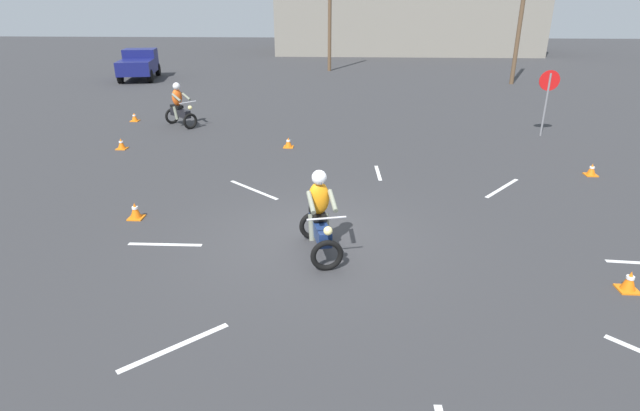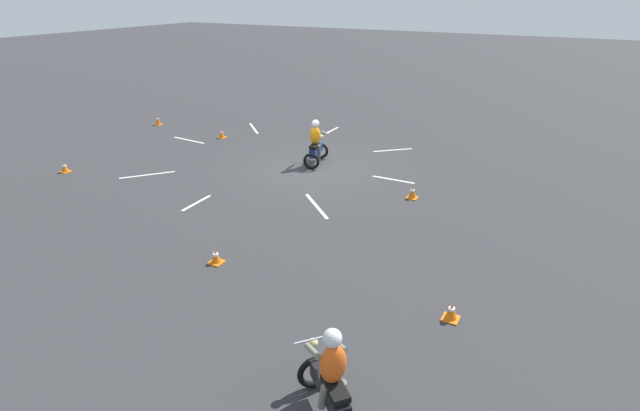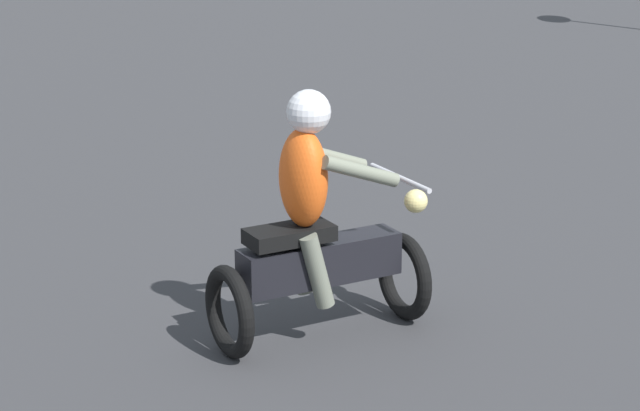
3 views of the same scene
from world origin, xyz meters
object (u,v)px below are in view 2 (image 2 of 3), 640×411
traffic_cone_mid_center (158,121)px  traffic_cone_far_center (451,312)px  motorcycle_rider_background (331,380)px  traffic_cone_mid_left (65,168)px  traffic_cone_far_right (412,193)px  traffic_cone_near_left (222,134)px  motorcycle_rider_foreground (316,145)px  traffic_cone_far_left (216,257)px

traffic_cone_mid_center → traffic_cone_far_center: size_ratio=1.21×
motorcycle_rider_background → traffic_cone_mid_left: size_ratio=4.92×
motorcycle_rider_background → traffic_cone_far_right: (1.76, -8.79, -0.54)m
traffic_cone_far_center → traffic_cone_near_left: bearing=-33.3°
traffic_cone_far_center → motorcycle_rider_foreground: bearing=-45.1°
motorcycle_rider_foreground → motorcycle_rider_background: same height
traffic_cone_mid_center → traffic_cone_far_right: traffic_cone_mid_center is taller
motorcycle_rider_background → traffic_cone_far_left: motorcycle_rider_background is taller
traffic_cone_mid_center → traffic_cone_far_left: size_ratio=1.30×
motorcycle_rider_background → traffic_cone_far_left: 5.33m
traffic_cone_near_left → traffic_cone_mid_left: traffic_cone_near_left is taller
motorcycle_rider_foreground → motorcycle_rider_background: 11.81m
traffic_cone_mid_left → traffic_cone_far_center: bearing=172.4°
traffic_cone_far_right → traffic_cone_far_left: bearing=65.4°
traffic_cone_mid_center → motorcycle_rider_foreground: bearing=171.6°
motorcycle_rider_foreground → traffic_cone_mid_left: size_ratio=4.92×
traffic_cone_mid_center → traffic_cone_near_left: bearing=175.6°
motorcycle_rider_foreground → motorcycle_rider_background: (-5.95, 10.20, 0.00)m
traffic_cone_mid_center → traffic_cone_far_left: bearing=140.7°
traffic_cone_far_center → traffic_cone_far_left: traffic_cone_far_center is taller
traffic_cone_far_right → traffic_cone_far_center: traffic_cone_far_right is taller
motorcycle_rider_foreground → traffic_cone_near_left: motorcycle_rider_foreground is taller
motorcycle_rider_background → traffic_cone_near_left: bearing=85.8°
motorcycle_rider_foreground → traffic_cone_mid_center: (9.30, -1.38, -0.52)m
traffic_cone_mid_left → traffic_cone_far_right: (-11.48, -3.60, 0.02)m
traffic_cone_near_left → traffic_cone_far_center: bearing=146.7°
motorcycle_rider_background → traffic_cone_far_right: bearing=52.4°
motorcycle_rider_foreground → traffic_cone_far_center: 9.77m
motorcycle_rider_foreground → traffic_cone_mid_center: bearing=157.5°
traffic_cone_far_right → traffic_cone_near_left: bearing=-14.8°
traffic_cone_mid_center → traffic_cone_mid_left: (-2.01, 6.40, -0.04)m
traffic_cone_mid_left → traffic_cone_far_center: size_ratio=0.95×
traffic_cone_near_left → traffic_cone_far_left: (-6.69, 8.47, -0.02)m
traffic_cone_far_left → motorcycle_rider_foreground: bearing=-78.9°
traffic_cone_far_left → motorcycle_rider_background: bearing=148.2°
motorcycle_rider_foreground → traffic_cone_far_left: size_ratio=5.03×
traffic_cone_mid_left → traffic_cone_far_left: bearing=164.7°
traffic_cone_near_left → traffic_cone_far_left: size_ratio=1.10×
traffic_cone_mid_left → traffic_cone_near_left: bearing=-108.6°
traffic_cone_far_center → traffic_cone_far_left: 5.46m
traffic_cone_near_left → traffic_cone_mid_center: traffic_cone_mid_center is taller
traffic_cone_far_right → motorcycle_rider_background: bearing=101.3°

